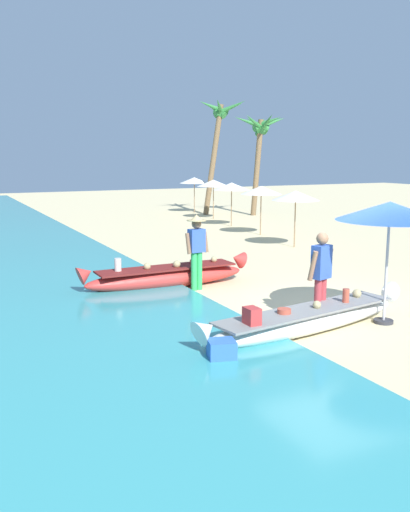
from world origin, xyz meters
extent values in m
plane|color=beige|center=(0.00, 0.00, 0.00)|extent=(80.00, 80.00, 0.00)
ellipsoid|color=white|center=(-1.34, -0.83, 0.20)|extent=(4.46, 1.33, 0.41)
cone|color=white|center=(0.78, -0.51, 0.46)|extent=(0.46, 0.47, 0.48)
cone|color=white|center=(-3.47, -1.14, 0.46)|extent=(0.46, 0.47, 0.48)
cube|color=gray|center=(-1.34, -0.83, 0.41)|extent=(3.76, 1.24, 0.04)
cube|color=#B73333|center=(-2.65, -1.13, 0.55)|extent=(0.21, 0.28, 0.29)
cylinder|color=#B74C38|center=(-1.85, -0.86, 0.46)|extent=(0.23, 0.23, 0.10)
sphere|color=tan|center=(-1.14, -0.83, 0.48)|extent=(0.15, 0.15, 0.15)
cylinder|color=#B74C38|center=(-0.44, -0.76, 0.54)|extent=(0.12, 0.12, 0.27)
sphere|color=tan|center=(0.01, -0.55, 0.49)|extent=(0.17, 0.17, 0.17)
ellipsoid|color=red|center=(-2.27, 3.35, 0.24)|extent=(3.94, 0.75, 0.48)
cone|color=red|center=(-0.35, 3.37, 0.53)|extent=(0.41, 0.43, 0.49)
cone|color=red|center=(-4.18, 3.32, 0.53)|extent=(0.41, 0.43, 0.49)
cube|color=maroon|center=(-2.27, 3.35, 0.48)|extent=(3.32, 0.76, 0.04)
cylinder|color=silver|center=(-3.42, 3.41, 0.63)|extent=(0.16, 0.16, 0.31)
sphere|color=tan|center=(-2.76, 3.33, 0.56)|extent=(0.16, 0.16, 0.16)
sphere|color=tan|center=(-2.06, 3.24, 0.57)|extent=(0.18, 0.18, 0.18)
cylinder|color=#B74C38|center=(-1.46, 3.48, 0.53)|extent=(0.27, 0.27, 0.10)
sphere|color=tan|center=(-0.97, 3.45, 0.55)|extent=(0.15, 0.15, 0.15)
cylinder|color=green|center=(-1.65, 2.88, 0.44)|extent=(0.14, 0.14, 0.89)
cylinder|color=green|center=(-1.79, 2.86, 0.44)|extent=(0.14, 0.14, 0.89)
cube|color=#3356B2|center=(-1.72, 2.87, 1.15)|extent=(0.38, 0.26, 0.53)
cylinder|color=brown|center=(-1.49, 2.87, 1.10)|extent=(0.11, 0.19, 0.48)
cylinder|color=brown|center=(-1.95, 2.83, 1.10)|extent=(0.11, 0.19, 0.48)
sphere|color=brown|center=(-1.72, 2.87, 1.54)|extent=(0.22, 0.22, 0.22)
cylinder|color=tan|center=(-1.72, 2.87, 1.62)|extent=(0.44, 0.44, 0.02)
cone|color=tan|center=(-1.72, 2.87, 1.69)|extent=(0.26, 0.26, 0.12)
cylinder|color=#B2383D|center=(-0.83, -0.45, 0.42)|extent=(0.14, 0.14, 0.84)
cylinder|color=#B2383D|center=(-0.69, -0.41, 0.42)|extent=(0.14, 0.14, 0.84)
cube|color=#3356B2|center=(-0.76, -0.43, 1.15)|extent=(0.41, 0.31, 0.62)
cylinder|color=#9E7051|center=(-0.99, -0.47, 1.10)|extent=(0.14, 0.22, 0.56)
cylinder|color=#9E7051|center=(-0.55, -0.35, 1.10)|extent=(0.14, 0.22, 0.56)
sphere|color=#9E7051|center=(-0.76, -0.43, 1.58)|extent=(0.22, 0.22, 0.22)
cylinder|color=#B7B7BC|center=(0.29, -0.98, 1.11)|extent=(0.05, 0.05, 2.23)
cone|color=blue|center=(0.29, -0.98, 2.08)|extent=(1.92, 1.92, 0.34)
cylinder|color=#333338|center=(0.29, -0.98, 0.03)|extent=(0.36, 0.36, 0.06)
cylinder|color=#8E6B47|center=(3.83, 6.84, 0.95)|extent=(0.04, 0.04, 1.90)
cone|color=silver|center=(3.83, 6.84, 1.75)|extent=(1.60, 1.60, 0.32)
cylinder|color=#8E6B47|center=(4.38, 9.87, 0.95)|extent=(0.04, 0.04, 1.90)
cone|color=silver|center=(4.38, 9.87, 1.75)|extent=(1.60, 1.60, 0.32)
cylinder|color=#8E6B47|center=(4.67, 12.75, 0.95)|extent=(0.04, 0.04, 1.90)
cone|color=silver|center=(4.67, 12.75, 1.75)|extent=(1.60, 1.60, 0.32)
cylinder|color=#8E6B47|center=(5.26, 15.65, 0.95)|extent=(0.04, 0.04, 1.90)
cone|color=silver|center=(5.26, 15.65, 1.75)|extent=(1.60, 1.60, 0.32)
cylinder|color=#8E6B47|center=(5.74, 18.85, 0.95)|extent=(0.04, 0.04, 1.90)
cone|color=silver|center=(5.74, 18.85, 1.75)|extent=(1.60, 1.60, 0.32)
cylinder|color=brown|center=(8.10, 16.25, 2.44)|extent=(0.67, 0.28, 4.90)
cone|color=#337F3D|center=(8.84, 16.28, 4.71)|extent=(2.00, 0.44, 0.93)
cone|color=#337F3D|center=(8.56, 16.55, 4.65)|extent=(1.21, 1.32, 1.04)
cone|color=#337F3D|center=(8.20, 16.63, 4.69)|extent=(0.72, 1.47, 0.94)
cone|color=#337F3D|center=(7.82, 16.43, 4.71)|extent=(1.88, 0.99, 0.94)
cone|color=#337F3D|center=(7.83, 16.01, 4.66)|extent=(1.86, 1.19, 1.07)
cone|color=#337F3D|center=(8.21, 15.72, 4.61)|extent=(0.66, 1.94, 1.20)
cone|color=#337F3D|center=(8.52, 15.92, 4.77)|extent=(1.14, 1.45, 0.74)
cylinder|color=brown|center=(6.25, 17.60, 2.83)|extent=(1.16, 0.28, 5.71)
cone|color=#337F3D|center=(7.18, 17.63, 5.49)|extent=(1.84, 0.49, 0.94)
cone|color=#337F3D|center=(6.86, 17.95, 5.49)|extent=(0.95, 1.44, 0.91)
cone|color=#337F3D|center=(6.52, 17.95, 5.45)|extent=(0.94, 1.43, 1.00)
cone|color=#337F3D|center=(6.23, 17.59, 5.51)|extent=(1.70, 0.39, 0.86)
cone|color=#337F3D|center=(6.41, 17.22, 5.46)|extent=(1.31, 1.59, 1.02)
cone|color=#337F3D|center=(6.99, 17.21, 5.48)|extent=(1.40, 1.66, 0.98)
cube|color=blue|center=(-3.37, -1.46, 0.18)|extent=(0.48, 0.45, 0.36)
camera|label=1|loc=(-7.02, -8.31, 3.05)|focal=38.61mm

